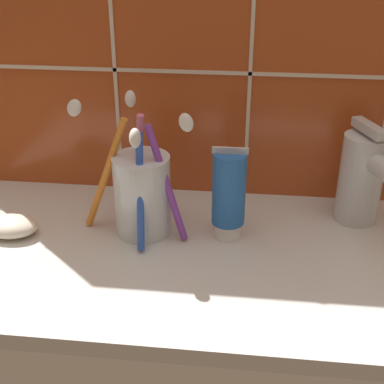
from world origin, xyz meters
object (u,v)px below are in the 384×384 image
at_px(soap_bar, 10,226).
at_px(sink_faucet, 364,176).
at_px(toothbrush_cup, 142,191).
at_px(toothpaste_tube, 228,194).

bearing_deg(soap_bar, sink_faucet, 10.99).
height_order(toothbrush_cup, soap_bar, toothbrush_cup).
distance_m(toothbrush_cup, sink_faucet, 0.29).
xyz_separation_m(toothbrush_cup, toothpaste_tube, (0.11, 0.00, 0.00)).
height_order(sink_faucet, soap_bar, sink_faucet).
xyz_separation_m(toothbrush_cup, soap_bar, (-0.17, -0.03, -0.05)).
xyz_separation_m(toothbrush_cup, sink_faucet, (0.28, 0.06, 0.01)).
distance_m(toothbrush_cup, soap_bar, 0.18).
height_order(toothbrush_cup, toothpaste_tube, toothbrush_cup).
bearing_deg(sink_faucet, toothpaste_tube, -93.34).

